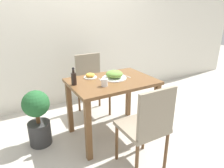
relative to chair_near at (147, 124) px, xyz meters
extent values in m
plane|color=#B7B2A8|center=(0.02, 0.72, -0.52)|extent=(16.00, 16.00, 0.00)
cube|color=silver|center=(0.02, 1.97, 0.78)|extent=(8.00, 0.05, 2.60)
cube|color=brown|center=(0.02, 0.72, 0.21)|extent=(1.01, 0.72, 0.04)
cube|color=brown|center=(-0.44, 0.41, -0.17)|extent=(0.06, 0.06, 0.71)
cube|color=brown|center=(0.48, 0.41, -0.17)|extent=(0.06, 0.06, 0.71)
cube|color=brown|center=(-0.44, 1.02, -0.17)|extent=(0.06, 0.06, 0.71)
cube|color=brown|center=(0.48, 1.02, -0.17)|extent=(0.06, 0.06, 0.71)
cube|color=gray|center=(0.00, 0.08, -0.07)|extent=(0.42, 0.42, 0.04)
cube|color=gray|center=(0.00, -0.11, 0.17)|extent=(0.40, 0.04, 0.44)
cylinder|color=brown|center=(0.18, 0.26, -0.30)|extent=(0.03, 0.03, 0.43)
cylinder|color=brown|center=(-0.18, 0.26, -0.30)|extent=(0.03, 0.03, 0.43)
cylinder|color=brown|center=(0.18, -0.10, -0.30)|extent=(0.03, 0.03, 0.43)
cylinder|color=brown|center=(-0.18, -0.10, -0.30)|extent=(0.03, 0.03, 0.43)
cube|color=gray|center=(0.05, 1.34, -0.07)|extent=(0.42, 0.42, 0.04)
cube|color=gray|center=(0.05, 1.53, 0.17)|extent=(0.40, 0.04, 0.44)
cylinder|color=brown|center=(-0.13, 1.16, -0.30)|extent=(0.03, 0.03, 0.43)
cylinder|color=brown|center=(0.23, 1.16, -0.30)|extent=(0.03, 0.03, 0.43)
cylinder|color=brown|center=(-0.13, 1.52, -0.30)|extent=(0.03, 0.03, 0.43)
cylinder|color=brown|center=(0.23, 1.52, -0.30)|extent=(0.03, 0.03, 0.43)
cylinder|color=white|center=(0.07, 0.76, 0.23)|extent=(0.30, 0.30, 0.01)
ellipsoid|color=olive|center=(0.07, 0.76, 0.28)|extent=(0.21, 0.21, 0.09)
cylinder|color=white|center=(-0.17, 0.93, 0.23)|extent=(0.16, 0.16, 0.01)
ellipsoid|color=gold|center=(-0.17, 0.93, 0.26)|extent=(0.11, 0.11, 0.05)
cylinder|color=white|center=(-0.15, 0.58, 0.27)|extent=(0.07, 0.07, 0.08)
cylinder|color=black|center=(-0.43, 0.79, 0.29)|extent=(0.06, 0.06, 0.14)
cylinder|color=black|center=(-0.43, 0.79, 0.38)|extent=(0.03, 0.03, 0.04)
sphere|color=black|center=(-0.43, 0.79, 0.41)|extent=(0.03, 0.03, 0.03)
cube|color=silver|center=(-0.10, 0.76, 0.23)|extent=(0.04, 0.19, 0.00)
cube|color=silver|center=(0.25, 0.76, 0.23)|extent=(0.02, 0.17, 0.00)
cylinder|color=#333333|center=(-0.84, 0.95, -0.38)|extent=(0.26, 0.26, 0.29)
cylinder|color=brown|center=(-0.84, 0.95, -0.18)|extent=(0.05, 0.05, 0.09)
sphere|color=#235B2D|center=(-0.84, 0.95, 0.02)|extent=(0.31, 0.31, 0.31)
camera|label=1|loc=(-1.09, -1.26, 1.02)|focal=32.00mm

